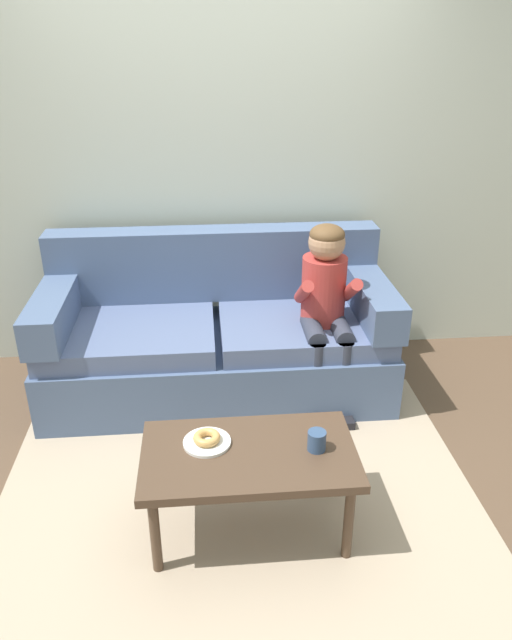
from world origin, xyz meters
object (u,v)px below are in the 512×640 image
at_px(couch, 217,338).
at_px(person_child, 326,300).
at_px(mug, 317,441).
at_px(coffee_table, 249,461).
at_px(donut, 207,438).

xyz_separation_m(couch, person_child, (0.63, -0.21, 0.33)).
bearing_deg(mug, person_child, 77.24).
bearing_deg(coffee_table, mug, -1.98).
relative_size(coffee_table, donut, 7.73).
height_order(person_child, mug, person_child).
relative_size(couch, donut, 17.38).
distance_m(donut, mug, 0.48).
distance_m(couch, mug, 1.34).
xyz_separation_m(donut, mug, (0.47, -0.08, 0.01)).
distance_m(coffee_table, person_child, 1.21).
relative_size(donut, mug, 1.33).
bearing_deg(person_child, donut, -125.91).
relative_size(couch, coffee_table, 2.25).
bearing_deg(couch, coffee_table, -85.48).
xyz_separation_m(coffee_table, donut, (-0.18, 0.07, 0.08)).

